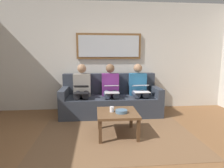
# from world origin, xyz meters

# --- Properties ---
(wall_rear) EXTENTS (6.00, 0.12, 2.60)m
(wall_rear) POSITION_xyz_m (0.00, -2.60, 1.30)
(wall_rear) COLOR beige
(wall_rear) RESTS_ON ground_plane
(area_rug) EXTENTS (2.60, 1.80, 0.01)m
(area_rug) POSITION_xyz_m (0.00, -0.85, 0.00)
(area_rug) COLOR brown
(area_rug) RESTS_ON ground_plane
(couch) EXTENTS (2.20, 0.90, 0.90)m
(couch) POSITION_xyz_m (0.00, -2.12, 0.31)
(couch) COLOR #2D333D
(couch) RESTS_ON ground_plane
(framed_mirror) EXTENTS (1.56, 0.05, 0.61)m
(framed_mirror) POSITION_xyz_m (0.00, -2.51, 1.55)
(framed_mirror) COLOR brown
(coffee_table) EXTENTS (0.67, 0.67, 0.40)m
(coffee_table) POSITION_xyz_m (-0.02, -0.90, 0.35)
(coffee_table) COLOR brown
(coffee_table) RESTS_ON ground_plane
(cup) EXTENTS (0.07, 0.07, 0.09)m
(cup) POSITION_xyz_m (0.08, -0.91, 0.45)
(cup) COLOR silver
(cup) RESTS_ON coffee_table
(bowl) EXTENTS (0.20, 0.20, 0.05)m
(bowl) POSITION_xyz_m (-0.08, -0.84, 0.43)
(bowl) COLOR slate
(bowl) RESTS_ON coffee_table
(person_left) EXTENTS (0.38, 0.58, 1.14)m
(person_left) POSITION_xyz_m (-0.64, -2.05, 0.61)
(person_left) COLOR #235B84
(person_left) RESTS_ON couch
(laptop_white) EXTENTS (0.33, 0.36, 0.15)m
(laptop_white) POSITION_xyz_m (-0.64, -1.81, 0.63)
(laptop_white) COLOR white
(person_middle) EXTENTS (0.38, 0.58, 1.14)m
(person_middle) POSITION_xyz_m (0.00, -2.05, 0.61)
(person_middle) COLOR #66236B
(person_middle) RESTS_ON couch
(laptop_silver) EXTENTS (0.30, 0.37, 0.15)m
(laptop_silver) POSITION_xyz_m (0.00, -1.81, 0.63)
(laptop_silver) COLOR silver
(person_right) EXTENTS (0.38, 0.58, 1.14)m
(person_right) POSITION_xyz_m (0.64, -2.05, 0.61)
(person_right) COLOR gray
(person_right) RESTS_ON couch
(laptop_black) EXTENTS (0.31, 0.37, 0.16)m
(laptop_black) POSITION_xyz_m (0.64, -1.81, 0.63)
(laptop_black) COLOR black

